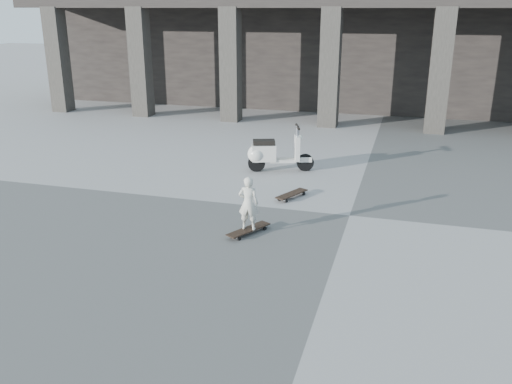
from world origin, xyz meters
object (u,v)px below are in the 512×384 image
(longboard, at_px, (249,230))
(scooter, at_px, (269,153))
(skateboard_spare, at_px, (292,194))
(child, at_px, (248,203))

(longboard, bearing_deg, scooter, 37.61)
(skateboard_spare, height_order, child, child)
(longboard, bearing_deg, skateboard_spare, 19.46)
(longboard, distance_m, scooter, 4.08)
(child, bearing_deg, scooter, -85.06)
(longboard, relative_size, skateboard_spare, 1.04)
(skateboard_spare, relative_size, child, 0.90)
(child, height_order, scooter, scooter)
(child, relative_size, scooter, 0.62)
(longboard, distance_m, child, 0.52)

